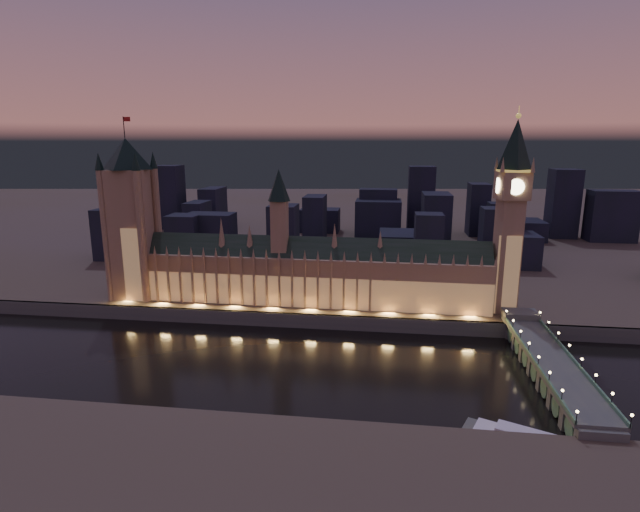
# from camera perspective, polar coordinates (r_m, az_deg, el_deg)

# --- Properties ---
(ground_plane) EXTENTS (2000.00, 2000.00, 0.00)m
(ground_plane) POSITION_cam_1_polar(r_m,az_deg,el_deg) (243.09, -2.92, -11.66)
(ground_plane) COLOR black
(ground_plane) RESTS_ON ground
(north_bank) EXTENTS (2000.00, 960.00, 8.00)m
(north_bank) POSITION_cam_1_polar(r_m,az_deg,el_deg) (744.68, 4.31, 5.44)
(north_bank) COLOR brown
(north_bank) RESTS_ON ground
(embankment_wall) EXTENTS (2000.00, 2.50, 8.00)m
(embankment_wall) POSITION_cam_1_polar(r_m,az_deg,el_deg) (278.90, -1.41, -7.44)
(embankment_wall) COLOR #48504E
(embankment_wall) RESTS_ON ground
(palace_of_westminster) EXTENTS (202.00, 23.50, 78.00)m
(palace_of_westminster) POSITION_cam_1_polar(r_m,az_deg,el_deg) (291.73, -0.88, -1.90)
(palace_of_westminster) COLOR #927754
(palace_of_westminster) RESTS_ON north_bank
(victoria_tower) EXTENTS (31.68, 31.68, 107.17)m
(victoria_tower) POSITION_cam_1_polar(r_m,az_deg,el_deg) (319.79, -20.79, 4.88)
(victoria_tower) COLOR #927754
(victoria_tower) RESTS_ON north_bank
(elizabeth_tower) EXTENTS (18.00, 18.00, 111.19)m
(elizabeth_tower) POSITION_cam_1_polar(r_m,az_deg,el_deg) (288.77, 21.02, 5.91)
(elizabeth_tower) COLOR #927754
(elizabeth_tower) RESTS_ON north_bank
(westminster_bridge) EXTENTS (17.73, 113.00, 15.90)m
(westminster_bridge) POSITION_cam_1_polar(r_m,az_deg,el_deg) (245.05, 24.57, -11.15)
(westminster_bridge) COLOR #48504E
(westminster_bridge) RESTS_ON ground
(river_boat) EXTENTS (48.29, 29.55, 4.50)m
(river_boat) POSITION_cam_1_polar(r_m,az_deg,el_deg) (195.10, 23.30, -18.93)
(river_boat) COLOR #48504E
(river_boat) RESTS_ON ground
(city_backdrop) EXTENTS (480.37, 215.63, 68.85)m
(city_backdrop) POSITION_cam_1_polar(r_m,az_deg,el_deg) (469.54, 6.83, 4.11)
(city_backdrop) COLOR black
(city_backdrop) RESTS_ON north_bank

